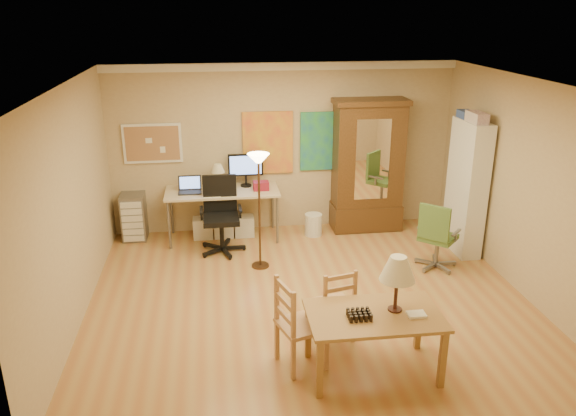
{
  "coord_description": "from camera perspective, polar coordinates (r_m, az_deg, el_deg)",
  "views": [
    {
      "loc": [
        -1.12,
        -6.25,
        3.52
      ],
      "look_at": [
        -0.22,
        0.3,
        1.12
      ],
      "focal_mm": 35.0,
      "sensor_mm": 36.0,
      "label": 1
    }
  ],
  "objects": [
    {
      "name": "floor",
      "position": [
        7.26,
        2.08,
        -9.08
      ],
      "size": [
        5.5,
        5.5,
        0.0
      ],
      "primitive_type": "plane",
      "color": "#AD6F3D",
      "rests_on": "ground"
    },
    {
      "name": "crown_molding",
      "position": [
        8.83,
        -0.48,
        14.21
      ],
      "size": [
        5.5,
        0.08,
        0.12
      ],
      "primitive_type": "cube",
      "color": "white",
      "rests_on": "floor"
    },
    {
      "name": "corkboard",
      "position": [
        9.0,
        -13.61,
        6.4
      ],
      "size": [
        0.9,
        0.04,
        0.62
      ],
      "primitive_type": "cube",
      "color": "#9C7549",
      "rests_on": "floor"
    },
    {
      "name": "art_panel_left",
      "position": [
        9.01,
        -2.06,
        6.63
      ],
      "size": [
        0.8,
        0.04,
        1.0
      ],
      "primitive_type": "cube",
      "color": "yellow",
      "rests_on": "floor"
    },
    {
      "name": "art_panel_right",
      "position": [
        9.14,
        3.6,
        6.8
      ],
      "size": [
        0.75,
        0.04,
        0.95
      ],
      "primitive_type": "cube",
      "color": "teal",
      "rests_on": "floor"
    },
    {
      "name": "dining_table",
      "position": [
        5.65,
        9.59,
        -9.32
      ],
      "size": [
        1.33,
        0.81,
        1.25
      ],
      "color": "olive",
      "rests_on": "floor"
    },
    {
      "name": "ladder_chair_back",
      "position": [
        6.27,
        4.7,
        -9.89
      ],
      "size": [
        0.48,
        0.47,
        0.87
      ],
      "color": "#A97B4D",
      "rests_on": "floor"
    },
    {
      "name": "ladder_chair_left",
      "position": [
        5.8,
        1.08,
        -11.94
      ],
      "size": [
        0.55,
        0.56,
        0.98
      ],
      "color": "#A97B4D",
      "rests_on": "floor"
    },
    {
      "name": "torchiere_lamp",
      "position": [
        7.6,
        -2.99,
        3.12
      ],
      "size": [
        0.3,
        0.3,
        1.66
      ],
      "color": "#462E1C",
      "rests_on": "floor"
    },
    {
      "name": "computer_desk",
      "position": [
        8.95,
        -6.42,
        -0.02
      ],
      "size": [
        1.76,
        0.77,
        1.33
      ],
      "color": "#C0A78C",
      "rests_on": "floor"
    },
    {
      "name": "office_chair_black",
      "position": [
        8.51,
        -6.75,
        -2.42
      ],
      "size": [
        0.7,
        0.7,
        1.14
      ],
      "color": "black",
      "rests_on": "floor"
    },
    {
      "name": "office_chair_green",
      "position": [
        8.19,
        14.79,
        -4.22
      ],
      "size": [
        0.63,
        0.63,
        0.98
      ],
      "color": "slate",
      "rests_on": "floor"
    },
    {
      "name": "drawer_cart",
      "position": [
        9.2,
        -15.38,
        -0.86
      ],
      "size": [
        0.37,
        0.44,
        0.74
      ],
      "color": "slate",
      "rests_on": "floor"
    },
    {
      "name": "armoire",
      "position": [
        9.21,
        8.07,
        3.43
      ],
      "size": [
        1.17,
        0.55,
        2.15
      ],
      "color": "#38250F",
      "rests_on": "floor"
    },
    {
      "name": "bookshelf",
      "position": [
        8.65,
        17.68,
        1.95
      ],
      "size": [
        0.3,
        0.79,
        1.99
      ],
      "color": "white",
      "rests_on": "floor"
    },
    {
      "name": "wastebin",
      "position": [
        9.08,
        2.59,
        -1.69
      ],
      "size": [
        0.28,
        0.28,
        0.35
      ],
      "primitive_type": "cylinder",
      "color": "silver",
      "rests_on": "floor"
    }
  ]
}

